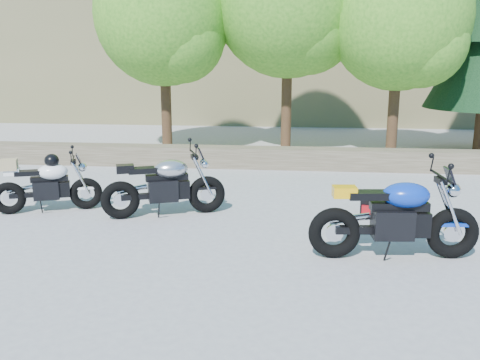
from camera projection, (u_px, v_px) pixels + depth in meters
name	position (u px, v px, depth m)	size (l,w,h in m)	color
ground	(219.00, 245.00, 7.83)	(90.00, 90.00, 0.00)	gray
stone_wall	(251.00, 157.00, 13.09)	(22.00, 0.55, 0.50)	brown
tree_decid_left	(167.00, 18.00, 14.14)	(3.67, 3.67, 5.62)	#382314
tree_decid_mid	(292.00, 3.00, 14.09)	(4.08, 4.08, 6.24)	#382314
tree_decid_right	(404.00, 22.00, 13.35)	(3.54, 3.54, 5.41)	#382314
silver_bike	(165.00, 186.00, 9.14)	(2.06, 0.97, 1.08)	black
white_bike	(47.00, 184.00, 9.38)	(1.80, 0.84, 1.04)	black
blue_bike	(396.00, 218.00, 7.22)	(2.33, 0.74, 1.17)	black
backpack	(369.00, 203.00, 9.37)	(0.31, 0.27, 0.37)	black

